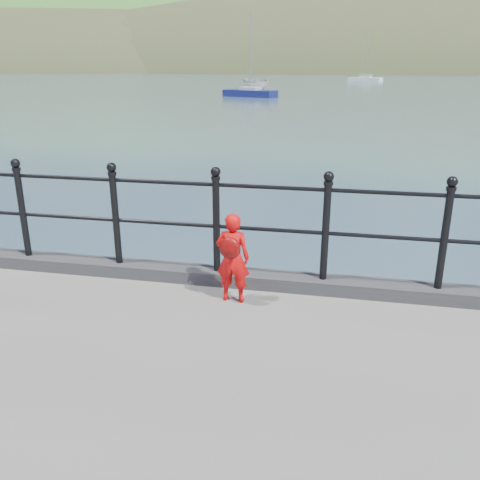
% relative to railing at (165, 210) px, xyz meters
% --- Properties ---
extents(ground, '(600.00, 600.00, 0.00)m').
position_rel_railing_xyz_m(ground, '(-0.00, 0.15, -1.82)').
color(ground, '#2D4251').
rests_on(ground, ground).
extents(kerb, '(60.00, 0.30, 0.15)m').
position_rel_railing_xyz_m(kerb, '(-0.00, -0.00, -0.75)').
color(kerb, '#28282B').
rests_on(kerb, quay).
extents(railing, '(18.11, 0.11, 1.20)m').
position_rel_railing_xyz_m(railing, '(0.00, 0.00, 0.00)').
color(railing, black).
rests_on(railing, kerb).
extents(far_shore, '(830.00, 200.00, 156.00)m').
position_rel_railing_xyz_m(far_shore, '(38.34, 239.56, -24.39)').
color(far_shore, '#333A21').
rests_on(far_shore, ground).
extents(child, '(0.35, 0.30, 0.96)m').
position_rel_railing_xyz_m(child, '(0.88, -0.43, -0.33)').
color(child, red).
rests_on(child, quay).
extents(launch_white, '(3.40, 4.77, 1.73)m').
position_rel_railing_xyz_m(launch_white, '(-8.45, 54.39, -0.96)').
color(launch_white, silver).
rests_on(launch_white, ground).
extents(sailboat_deep, '(6.58, 4.48, 9.40)m').
position_rel_railing_xyz_m(sailboat_deep, '(4.94, 99.03, -1.48)').
color(sailboat_deep, white).
rests_on(sailboat_deep, ground).
extents(sailboat_port, '(6.01, 3.84, 8.36)m').
position_rel_railing_xyz_m(sailboat_port, '(-8.10, 48.82, -1.48)').
color(sailboat_port, navy).
rests_on(sailboat_port, ground).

